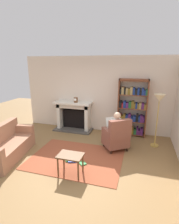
{
  "coord_description": "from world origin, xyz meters",
  "views": [
    {
      "loc": [
        1.52,
        -3.59,
        2.45
      ],
      "look_at": [
        0.1,
        1.2,
        1.05
      ],
      "focal_mm": 28.09,
      "sensor_mm": 36.0,
      "label": 1
    }
  ],
  "objects_px": {
    "mantel_clock": "(76,100)",
    "bookshelf": "(132,109)",
    "fireplace": "(74,115)",
    "sofa_floral": "(7,146)",
    "armchair_reading": "(117,136)",
    "floor_lamp": "(159,103)",
    "seated_reader": "(115,129)",
    "side_table": "(70,158)"
  },
  "relations": [
    {
      "from": "fireplace",
      "to": "side_table",
      "type": "distance_m",
      "value": 2.86
    },
    {
      "from": "bookshelf",
      "to": "floor_lamp",
      "type": "relative_size",
      "value": 1.22
    },
    {
      "from": "bookshelf",
      "to": "seated_reader",
      "type": "xyz_separation_m",
      "value": [
        -0.39,
        -1.16,
        -0.33
      ]
    },
    {
      "from": "mantel_clock",
      "to": "sofa_floral",
      "type": "relative_size",
      "value": 0.1
    },
    {
      "from": "seated_reader",
      "to": "floor_lamp",
      "type": "height_order",
      "value": "floor_lamp"
    },
    {
      "from": "fireplace",
      "to": "mantel_clock",
      "type": "relative_size",
      "value": 7.86
    },
    {
      "from": "armchair_reading",
      "to": "floor_lamp",
      "type": "distance_m",
      "value": 1.55
    },
    {
      "from": "armchair_reading",
      "to": "side_table",
      "type": "relative_size",
      "value": 1.73
    },
    {
      "from": "seated_reader",
      "to": "sofa_floral",
      "type": "relative_size",
      "value": 0.63
    },
    {
      "from": "armchair_reading",
      "to": "sofa_floral",
      "type": "relative_size",
      "value": 0.54
    },
    {
      "from": "armchair_reading",
      "to": "seated_reader",
      "type": "bearing_deg",
      "value": -90.0
    },
    {
      "from": "fireplace",
      "to": "armchair_reading",
      "type": "bearing_deg",
      "value": -34.38
    },
    {
      "from": "armchair_reading",
      "to": "seated_reader",
      "type": "relative_size",
      "value": 0.85
    },
    {
      "from": "side_table",
      "to": "floor_lamp",
      "type": "distance_m",
      "value": 2.97
    },
    {
      "from": "mantel_clock",
      "to": "side_table",
      "type": "relative_size",
      "value": 0.32
    },
    {
      "from": "mantel_clock",
      "to": "bookshelf",
      "type": "height_order",
      "value": "bookshelf"
    },
    {
      "from": "side_table",
      "to": "fireplace",
      "type": "bearing_deg",
      "value": 109.65
    },
    {
      "from": "bookshelf",
      "to": "seated_reader",
      "type": "distance_m",
      "value": 1.27
    },
    {
      "from": "seated_reader",
      "to": "side_table",
      "type": "height_order",
      "value": "seated_reader"
    },
    {
      "from": "floor_lamp",
      "to": "seated_reader",
      "type": "bearing_deg",
      "value": -156.55
    },
    {
      "from": "fireplace",
      "to": "bookshelf",
      "type": "relative_size",
      "value": 0.72
    },
    {
      "from": "fireplace",
      "to": "seated_reader",
      "type": "bearing_deg",
      "value": -33.27
    },
    {
      "from": "mantel_clock",
      "to": "bookshelf",
      "type": "xyz_separation_m",
      "value": [
        1.99,
        0.14,
        -0.22
      ]
    },
    {
      "from": "floor_lamp",
      "to": "fireplace",
      "type": "bearing_deg",
      "value": 167.84
    },
    {
      "from": "mantel_clock",
      "to": "armchair_reading",
      "type": "relative_size",
      "value": 0.19
    },
    {
      "from": "mantel_clock",
      "to": "seated_reader",
      "type": "bearing_deg",
      "value": -32.73
    },
    {
      "from": "seated_reader",
      "to": "sofa_floral",
      "type": "xyz_separation_m",
      "value": [
        -2.68,
        -1.32,
        -0.3
      ]
    },
    {
      "from": "side_table",
      "to": "floor_lamp",
      "type": "height_order",
      "value": "floor_lamp"
    },
    {
      "from": "sofa_floral",
      "to": "side_table",
      "type": "bearing_deg",
      "value": -106.96
    },
    {
      "from": "armchair_reading",
      "to": "mantel_clock",
      "type": "bearing_deg",
      "value": -69.87
    },
    {
      "from": "sofa_floral",
      "to": "floor_lamp",
      "type": "distance_m",
      "value": 4.38
    },
    {
      "from": "mantel_clock",
      "to": "side_table",
      "type": "bearing_deg",
      "value": -72.03
    },
    {
      "from": "sofa_floral",
      "to": "side_table",
      "type": "xyz_separation_m",
      "value": [
        1.93,
        -0.24,
        0.09
      ]
    },
    {
      "from": "seated_reader",
      "to": "side_table",
      "type": "xyz_separation_m",
      "value": [
        -0.75,
        -1.57,
        -0.21
      ]
    },
    {
      "from": "armchair_reading",
      "to": "floor_lamp",
      "type": "xyz_separation_m",
      "value": [
        1.09,
        0.6,
        0.93
      ]
    },
    {
      "from": "mantel_clock",
      "to": "fireplace",
      "type": "bearing_deg",
      "value": 140.25
    },
    {
      "from": "side_table",
      "to": "seated_reader",
      "type": "bearing_deg",
      "value": 64.37
    },
    {
      "from": "seated_reader",
      "to": "side_table",
      "type": "bearing_deg",
      "value": 28.46
    },
    {
      "from": "mantel_clock",
      "to": "armchair_reading",
      "type": "xyz_separation_m",
      "value": [
        1.66,
        -1.12,
        -0.75
      ]
    },
    {
      "from": "bookshelf",
      "to": "armchair_reading",
      "type": "bearing_deg",
      "value": -104.57
    },
    {
      "from": "fireplace",
      "to": "sofa_floral",
      "type": "bearing_deg",
      "value": -111.67
    },
    {
      "from": "sofa_floral",
      "to": "seated_reader",
      "type": "bearing_deg",
      "value": -73.56
    }
  ]
}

